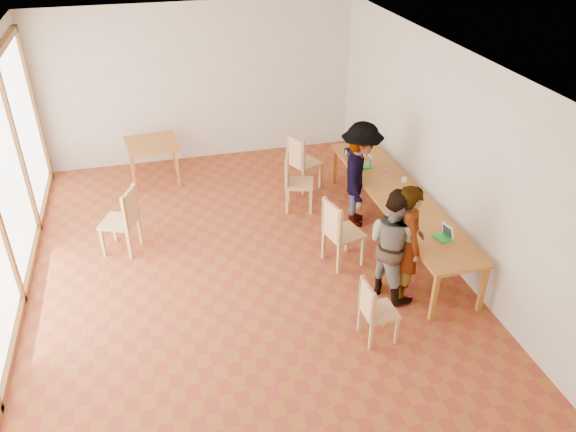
# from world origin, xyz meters

# --- Properties ---
(ground) EXTENTS (8.00, 8.00, 0.00)m
(ground) POSITION_xyz_m (0.00, 0.00, 0.00)
(ground) COLOR maroon
(ground) RESTS_ON ground
(wall_back) EXTENTS (6.00, 0.10, 3.00)m
(wall_back) POSITION_xyz_m (0.00, 4.00, 1.50)
(wall_back) COLOR beige
(wall_back) RESTS_ON ground
(wall_front) EXTENTS (6.00, 0.10, 3.00)m
(wall_front) POSITION_xyz_m (0.00, -4.00, 1.50)
(wall_front) COLOR beige
(wall_front) RESTS_ON ground
(wall_right) EXTENTS (0.10, 8.00, 3.00)m
(wall_right) POSITION_xyz_m (3.00, 0.00, 1.50)
(wall_right) COLOR beige
(wall_right) RESTS_ON ground
(ceiling) EXTENTS (6.00, 8.00, 0.04)m
(ceiling) POSITION_xyz_m (0.00, 0.00, 3.02)
(ceiling) COLOR white
(ceiling) RESTS_ON wall_back
(communal_table) EXTENTS (0.80, 4.00, 0.75)m
(communal_table) POSITION_xyz_m (2.50, 0.27, 0.70)
(communal_table) COLOR #B07227
(communal_table) RESTS_ON ground
(side_table) EXTENTS (0.90, 0.90, 0.75)m
(side_table) POSITION_xyz_m (-1.02, 3.20, 0.67)
(side_table) COLOR #B07227
(side_table) RESTS_ON ground
(chair_near) EXTENTS (0.41, 0.41, 0.45)m
(chair_near) POSITION_xyz_m (1.28, -1.80, 0.52)
(chair_near) COLOR #DFAD6F
(chair_near) RESTS_ON ground
(chair_mid) EXTENTS (0.58, 0.58, 0.55)m
(chair_mid) POSITION_xyz_m (1.38, -0.21, 0.63)
(chair_mid) COLOR #DFAD6F
(chair_mid) RESTS_ON ground
(chair_far) EXTENTS (0.58, 0.58, 0.53)m
(chair_far) POSITION_xyz_m (1.19, 1.52, 0.61)
(chair_far) COLOR #DFAD6F
(chair_far) RESTS_ON ground
(chair_empty) EXTENTS (0.62, 0.62, 0.54)m
(chair_empty) POSITION_xyz_m (1.50, 2.16, 0.62)
(chair_empty) COLOR #DFAD6F
(chair_empty) RESTS_ON ground
(chair_spare) EXTENTS (0.63, 0.63, 0.55)m
(chair_spare) POSITION_xyz_m (-1.53, 0.91, 0.63)
(chair_spare) COLOR #DFAD6F
(chair_spare) RESTS_ON ground
(person_near) EXTENTS (0.51, 0.67, 1.65)m
(person_near) POSITION_xyz_m (2.02, -1.09, 0.83)
(person_near) COLOR gray
(person_near) RESTS_ON ground
(person_mid) EXTENTS (0.85, 0.94, 1.58)m
(person_mid) POSITION_xyz_m (1.86, -1.00, 0.79)
(person_mid) COLOR gray
(person_mid) RESTS_ON ground
(person_far) EXTENTS (1.05, 1.28, 1.73)m
(person_far) POSITION_xyz_m (2.08, 0.80, 0.86)
(person_far) COLOR gray
(person_far) RESTS_ON ground
(laptop_near) EXTENTS (0.24, 0.26, 0.19)m
(laptop_near) POSITION_xyz_m (2.60, -1.00, 0.80)
(laptop_near) COLOR green
(laptop_near) RESTS_ON communal_table
(laptop_mid) EXTENTS (0.23, 0.25, 0.18)m
(laptop_mid) POSITION_xyz_m (2.49, -0.19, 0.80)
(laptop_mid) COLOR green
(laptop_mid) RESTS_ON communal_table
(laptop_far) EXTENTS (0.21, 0.23, 0.18)m
(laptop_far) POSITION_xyz_m (2.42, 1.29, 0.80)
(laptop_far) COLOR green
(laptop_far) RESTS_ON communal_table
(yellow_mug) EXTENTS (0.14, 0.14, 0.10)m
(yellow_mug) POSITION_xyz_m (2.40, 1.58, 0.80)
(yellow_mug) COLOR yellow
(yellow_mug) RESTS_ON communal_table
(green_bottle) EXTENTS (0.07, 0.07, 0.28)m
(green_bottle) POSITION_xyz_m (2.58, 1.87, 0.89)
(green_bottle) COLOR #1E7843
(green_bottle) RESTS_ON communal_table
(clear_glass) EXTENTS (0.07, 0.07, 0.09)m
(clear_glass) POSITION_xyz_m (2.24, 1.81, 0.80)
(clear_glass) COLOR silver
(clear_glass) RESTS_ON communal_table
(condiment_cup) EXTENTS (0.08, 0.08, 0.06)m
(condiment_cup) POSITION_xyz_m (2.77, 0.63, 0.78)
(condiment_cup) COLOR white
(condiment_cup) RESTS_ON communal_table
(pink_phone) EXTENTS (0.05, 0.10, 0.01)m
(pink_phone) POSITION_xyz_m (2.63, 1.06, 0.76)
(pink_phone) COLOR #CF4B7B
(pink_phone) RESTS_ON communal_table
(black_pouch) EXTENTS (0.16, 0.26, 0.09)m
(black_pouch) POSITION_xyz_m (2.29, 1.77, 0.80)
(black_pouch) COLOR black
(black_pouch) RESTS_ON communal_table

